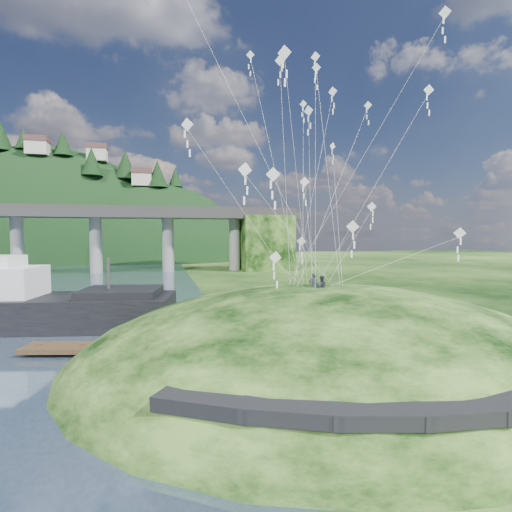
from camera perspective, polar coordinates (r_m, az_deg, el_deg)
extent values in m
plane|color=black|center=(25.19, -5.84, -17.00)|extent=(320.00, 320.00, 0.00)
ellipsoid|color=black|center=(29.61, 9.84, -16.99)|extent=(36.00, 32.00, 13.00)
cube|color=black|center=(16.89, -7.22, -20.07)|extent=(4.32, 3.62, 0.71)
cube|color=black|center=(15.99, 5.05, -21.20)|extent=(4.10, 2.97, 0.61)
cube|color=black|center=(16.33, 17.00, -20.81)|extent=(3.85, 2.37, 0.62)
cube|color=black|center=(17.65, 26.70, -19.30)|extent=(3.62, 1.83, 0.66)
cylinder|color=gray|center=(97.78, -30.94, 1.45)|extent=(2.60, 2.60, 13.00)
cylinder|color=gray|center=(94.39, -21.91, 1.63)|extent=(2.60, 2.60, 13.00)
cylinder|color=gray|center=(93.48, -12.45, 1.77)|extent=(2.60, 2.60, 13.00)
cylinder|color=gray|center=(95.12, -3.07, 1.87)|extent=(2.60, 2.60, 13.00)
cube|color=black|center=(96.80, 1.29, 1.89)|extent=(12.00, 11.00, 13.00)
ellipsoid|color=black|center=(154.58, -27.54, -2.62)|extent=(96.00, 68.00, 88.00)
ellipsoid|color=black|center=(142.67, -14.45, -4.44)|extent=(76.00, 56.00, 72.00)
cone|color=black|center=(146.03, -30.27, 14.29)|extent=(4.97, 4.97, 6.54)
cone|color=black|center=(141.16, -25.89, 14.31)|extent=(5.83, 5.83, 7.67)
cone|color=black|center=(133.72, -22.43, 12.38)|extent=(6.47, 6.47, 8.51)
cone|color=black|center=(139.61, -18.17, 12.33)|extent=(7.13, 7.13, 9.38)
cone|color=black|center=(133.84, -13.90, 11.34)|extent=(6.56, 6.56, 8.63)
cone|color=black|center=(139.48, -11.44, 10.95)|extent=(4.88, 4.88, 6.42)
cube|color=beige|center=(140.23, -28.75, 13.32)|extent=(6.00, 5.00, 4.00)
cube|color=#52322F|center=(140.75, -28.78, 14.40)|extent=(6.40, 5.40, 1.60)
cube|color=beige|center=(142.97, -21.73, 13.24)|extent=(6.00, 5.00, 4.00)
cube|color=#52322F|center=(143.48, -21.76, 14.30)|extent=(6.40, 5.40, 1.60)
cube|color=beige|center=(134.61, -16.01, 10.41)|extent=(6.00, 5.00, 4.00)
cube|color=#52322F|center=(134.98, -16.02, 11.54)|extent=(6.40, 5.40, 1.60)
cube|color=black|center=(42.16, -29.25, -7.07)|extent=(25.87, 11.20, 2.96)
cube|color=black|center=(39.09, -18.70, -4.90)|extent=(7.74, 6.82, 0.68)
cylinder|color=#2D2B2B|center=(39.22, -20.35, -2.73)|extent=(0.27, 0.27, 3.42)
cube|color=#3B2818|center=(31.10, -18.24, -12.31)|extent=(14.56, 5.47, 0.36)
cylinder|color=#3B2818|center=(33.51, -28.59, -11.87)|extent=(0.31, 0.31, 1.03)
cylinder|color=#3B2818|center=(32.21, -23.61, -12.35)|extent=(0.31, 0.31, 1.03)
cylinder|color=#3B2818|center=(31.17, -18.23, -12.77)|extent=(0.31, 0.31, 1.03)
cylinder|color=#3B2818|center=(30.41, -12.52, -13.09)|extent=(0.31, 0.31, 1.03)
cylinder|color=#3B2818|center=(29.95, -6.56, -13.29)|extent=(0.31, 0.31, 1.03)
imported|color=#282935|center=(28.92, 8.27, -2.41)|extent=(0.77, 0.64, 1.81)
imported|color=#282935|center=(27.96, 9.33, -2.77)|extent=(0.80, 0.63, 1.62)
cube|color=white|center=(24.30, 2.46, 11.58)|extent=(0.83, 0.30, 0.86)
cube|color=white|center=(24.22, 2.46, 10.16)|extent=(0.11, 0.04, 0.50)
cube|color=white|center=(24.15, 2.45, 8.72)|extent=(0.11, 0.04, 0.50)
cube|color=white|center=(24.10, 2.45, 7.28)|extent=(0.11, 0.04, 0.50)
cube|color=white|center=(38.24, 15.70, 20.02)|extent=(0.54, 0.47, 0.67)
cube|color=white|center=(38.10, 15.69, 19.33)|extent=(0.09, 0.06, 0.39)
cube|color=white|center=(37.97, 15.68, 18.64)|extent=(0.09, 0.06, 0.39)
cube|color=white|center=(37.85, 15.67, 17.94)|extent=(0.09, 0.06, 0.39)
cube|color=white|center=(24.93, 2.79, -0.20)|extent=(0.81, 0.28, 0.79)
cube|color=white|center=(24.97, 2.79, -1.52)|extent=(0.10, 0.06, 0.47)
cube|color=white|center=(25.02, 2.78, -2.83)|extent=(0.10, 0.06, 0.47)
cube|color=white|center=(25.09, 2.78, -4.14)|extent=(0.10, 0.06, 0.47)
cube|color=white|center=(35.92, 6.49, 2.11)|extent=(0.86, 0.30, 0.83)
cube|color=white|center=(35.94, 6.48, 1.15)|extent=(0.11, 0.05, 0.50)
cube|color=white|center=(35.97, 6.48, 0.18)|extent=(0.11, 0.05, 0.50)
cube|color=white|center=(36.00, 6.47, -0.78)|extent=(0.11, 0.05, 0.50)
cube|color=white|center=(26.18, 13.64, 4.10)|extent=(0.71, 0.48, 0.81)
cube|color=white|center=(26.18, 13.62, 2.83)|extent=(0.11, 0.05, 0.48)
cube|color=white|center=(26.18, 13.61, 1.55)|extent=(0.11, 0.05, 0.48)
cube|color=white|center=(26.21, 13.59, 0.28)|extent=(0.11, 0.05, 0.48)
cube|color=white|center=(36.63, 23.45, 20.94)|extent=(0.81, 0.21, 0.82)
cube|color=white|center=(36.45, 23.43, 20.07)|extent=(0.11, 0.02, 0.48)
cube|color=white|center=(36.28, 23.41, 19.19)|extent=(0.11, 0.02, 0.48)
cube|color=white|center=(36.12, 23.38, 18.31)|extent=(0.11, 0.02, 0.48)
cube|color=white|center=(23.46, 4.09, 26.99)|extent=(0.64, 0.43, 0.73)
cube|color=white|center=(23.26, 4.09, 25.81)|extent=(0.10, 0.05, 0.43)
cube|color=white|center=(23.06, 4.08, 24.61)|extent=(0.10, 0.05, 0.43)
cube|color=white|center=(22.88, 4.08, 23.39)|extent=(0.10, 0.05, 0.43)
cube|color=white|center=(38.87, 10.88, 15.14)|extent=(0.66, 0.32, 0.70)
cube|color=white|center=(38.77, 10.87, 14.41)|extent=(0.08, 0.07, 0.41)
cube|color=white|center=(38.68, 10.86, 13.69)|extent=(0.08, 0.07, 0.41)
cube|color=white|center=(38.59, 10.85, 12.95)|extent=(0.08, 0.07, 0.41)
cube|color=white|center=(25.12, -9.80, 18.01)|extent=(0.68, 0.44, 0.77)
cube|color=white|center=(24.99, -9.79, 16.80)|extent=(0.10, 0.05, 0.45)
cube|color=white|center=(24.86, -9.78, 15.58)|extent=(0.10, 0.05, 0.45)
cube|color=white|center=(24.75, -9.77, 14.34)|extent=(0.10, 0.05, 0.45)
cube|color=white|center=(29.82, 27.10, 2.93)|extent=(0.70, 0.43, 0.77)
cube|color=white|center=(29.83, 27.07, 1.86)|extent=(0.10, 0.05, 0.46)
cube|color=white|center=(29.84, 27.04, 0.79)|extent=(0.10, 0.05, 0.46)
cube|color=white|center=(29.87, 27.01, -0.27)|extent=(0.10, 0.05, 0.46)
cube|color=white|center=(36.91, -0.82, 26.79)|extent=(0.64, 0.32, 0.67)
cube|color=white|center=(36.72, -0.81, 26.10)|extent=(0.09, 0.03, 0.40)
cube|color=white|center=(36.53, -0.81, 25.40)|extent=(0.09, 0.03, 0.40)
cube|color=white|center=(36.35, -0.81, 24.69)|extent=(0.09, 0.03, 0.40)
cube|color=white|center=(31.85, 3.45, 26.11)|extent=(0.67, 0.40, 0.74)
cube|color=white|center=(31.65, 3.44, 25.23)|extent=(0.10, 0.05, 0.43)
cube|color=white|center=(31.46, 3.44, 24.35)|extent=(0.10, 0.05, 0.43)
cube|color=white|center=(31.27, 3.44, 23.45)|extent=(0.10, 0.05, 0.43)
cube|color=white|center=(30.15, 25.40, 28.94)|extent=(0.53, 0.53, 0.69)
cube|color=white|center=(29.93, 25.37, 28.07)|extent=(0.09, 0.06, 0.41)
cube|color=white|center=(29.72, 25.34, 27.19)|extent=(0.09, 0.06, 0.41)
cube|color=white|center=(29.52, 25.32, 26.30)|extent=(0.09, 0.06, 0.41)
cube|color=white|center=(34.71, 8.62, 25.07)|extent=(0.65, 0.29, 0.67)
cube|color=white|center=(34.54, 8.62, 24.33)|extent=(0.09, 0.03, 0.40)
cube|color=white|center=(34.36, 8.61, 23.58)|extent=(0.09, 0.03, 0.40)
cube|color=white|center=(34.20, 8.60, 22.82)|extent=(0.09, 0.03, 0.40)
cube|color=white|center=(27.86, 7.51, 19.88)|extent=(0.42, 0.56, 0.65)
cube|color=white|center=(27.73, 7.50, 18.94)|extent=(0.08, 0.07, 0.39)
cube|color=white|center=(27.61, 7.49, 17.99)|extent=(0.08, 0.07, 0.39)
cube|color=white|center=(27.49, 7.49, 17.04)|extent=(0.08, 0.07, 0.39)
cube|color=white|center=(34.22, 16.21, 6.79)|extent=(0.76, 0.26, 0.76)
cube|color=white|center=(34.19, 16.19, 5.87)|extent=(0.10, 0.02, 0.45)
cube|color=white|center=(34.16, 16.18, 4.95)|extent=(0.10, 0.02, 0.45)
cube|color=white|center=(34.15, 16.17, 4.02)|extent=(0.10, 0.02, 0.45)
cube|color=white|center=(33.97, 6.96, 10.48)|extent=(0.81, 0.21, 0.81)
cube|color=white|center=(33.90, 6.95, 9.51)|extent=(0.11, 0.02, 0.47)
cube|color=white|center=(33.84, 6.94, 8.54)|extent=(0.11, 0.02, 0.47)
cube|color=white|center=(33.79, 6.94, 7.56)|extent=(0.11, 0.02, 0.47)
cube|color=white|center=(40.02, 8.49, 26.34)|extent=(0.66, 0.60, 0.85)
cube|color=white|center=(39.79, 8.48, 25.54)|extent=(0.10, 0.08, 0.49)
cube|color=white|center=(39.56, 8.48, 24.73)|extent=(0.10, 0.08, 0.49)
cube|color=white|center=(39.35, 8.47, 23.92)|extent=(0.10, 0.08, 0.49)
cube|color=white|center=(37.98, 10.92, 22.07)|extent=(0.55, 0.66, 0.81)
cube|color=white|center=(37.79, 10.91, 21.24)|extent=(0.10, 0.08, 0.47)
cube|color=white|center=(37.62, 10.90, 20.40)|extent=(0.10, 0.08, 0.47)
cube|color=white|center=(37.45, 10.89, 19.55)|extent=(0.10, 0.08, 0.47)
cube|color=white|center=(24.50, -1.59, 12.21)|extent=(0.87, 0.23, 0.86)
cube|color=white|center=(24.41, -1.59, 10.78)|extent=(0.11, 0.06, 0.51)
cube|color=white|center=(24.34, -1.58, 9.34)|extent=(0.11, 0.06, 0.51)
cube|color=white|center=(24.28, -1.58, 7.89)|extent=(0.11, 0.06, 0.51)
cube|color=white|center=(38.66, 6.78, 20.76)|extent=(0.51, 0.49, 0.65)
cube|color=white|center=(38.52, 6.77, 20.09)|extent=(0.08, 0.06, 0.39)
cube|color=white|center=(38.38, 6.77, 19.41)|extent=(0.08, 0.06, 0.39)
cube|color=white|center=(38.25, 6.76, 18.73)|extent=(0.08, 0.06, 0.39)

